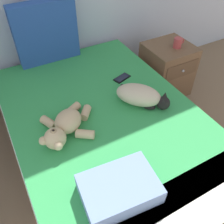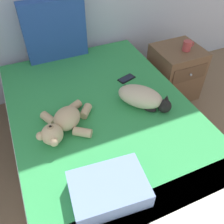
{
  "view_description": "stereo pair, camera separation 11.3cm",
  "coord_description": "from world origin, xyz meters",
  "px_view_note": "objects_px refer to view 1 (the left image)",
  "views": [
    {
      "loc": [
        0.6,
        2.39,
        1.73
      ],
      "look_at": [
        1.21,
        3.5,
        0.52
      ],
      "focal_mm": 39.11,
      "sensor_mm": 36.0,
      "label": 1
    },
    {
      "loc": [
        0.7,
        2.34,
        1.73
      ],
      "look_at": [
        1.21,
        3.5,
        0.52
      ],
      "focal_mm": 39.11,
      "sensor_mm": 36.0,
      "label": 2
    }
  ],
  "objects_px": {
    "cat": "(141,96)",
    "teddy_bear": "(65,126)",
    "patterned_cushion": "(46,33)",
    "throw_pillow": "(119,189)",
    "mug": "(178,43)",
    "bed": "(105,136)",
    "nightstand": "(166,69)",
    "cell_phone": "(122,78)"
  },
  "relations": [
    {
      "from": "teddy_bear",
      "to": "mug",
      "type": "relative_size",
      "value": 3.61
    },
    {
      "from": "teddy_bear",
      "to": "throw_pillow",
      "type": "xyz_separation_m",
      "value": [
        0.09,
        -0.55,
        -0.01
      ]
    },
    {
      "from": "patterned_cushion",
      "to": "nightstand",
      "type": "height_order",
      "value": "patterned_cushion"
    },
    {
      "from": "teddy_bear",
      "to": "mug",
      "type": "height_order",
      "value": "teddy_bear"
    },
    {
      "from": "cell_phone",
      "to": "nightstand",
      "type": "distance_m",
      "value": 0.72
    },
    {
      "from": "patterned_cushion",
      "to": "cell_phone",
      "type": "relative_size",
      "value": 3.39
    },
    {
      "from": "cell_phone",
      "to": "mug",
      "type": "bearing_deg",
      "value": 10.89
    },
    {
      "from": "bed",
      "to": "mug",
      "type": "distance_m",
      "value": 1.18
    },
    {
      "from": "bed",
      "to": "teddy_bear",
      "type": "bearing_deg",
      "value": -171.58
    },
    {
      "from": "bed",
      "to": "mug",
      "type": "bearing_deg",
      "value": 23.29
    },
    {
      "from": "patterned_cushion",
      "to": "teddy_bear",
      "type": "height_order",
      "value": "patterned_cushion"
    },
    {
      "from": "cat",
      "to": "cell_phone",
      "type": "height_order",
      "value": "cat"
    },
    {
      "from": "nightstand",
      "to": "bed",
      "type": "bearing_deg",
      "value": -153.62
    },
    {
      "from": "cat",
      "to": "teddy_bear",
      "type": "distance_m",
      "value": 0.61
    },
    {
      "from": "patterned_cushion",
      "to": "teddy_bear",
      "type": "distance_m",
      "value": 0.99
    },
    {
      "from": "cat",
      "to": "cell_phone",
      "type": "relative_size",
      "value": 2.59
    },
    {
      "from": "teddy_bear",
      "to": "cat",
      "type": "bearing_deg",
      "value": 1.49
    },
    {
      "from": "throw_pillow",
      "to": "mug",
      "type": "bearing_deg",
      "value": 39.75
    },
    {
      "from": "mug",
      "to": "cell_phone",
      "type": "bearing_deg",
      "value": -169.11
    },
    {
      "from": "throw_pillow",
      "to": "mug",
      "type": "distance_m",
      "value": 1.64
    },
    {
      "from": "throw_pillow",
      "to": "teddy_bear",
      "type": "bearing_deg",
      "value": 99.61
    },
    {
      "from": "patterned_cushion",
      "to": "throw_pillow",
      "type": "bearing_deg",
      "value": -94.51
    },
    {
      "from": "cat",
      "to": "nightstand",
      "type": "distance_m",
      "value": 0.92
    },
    {
      "from": "nightstand",
      "to": "teddy_bear",
      "type": "bearing_deg",
      "value": -157.6
    },
    {
      "from": "cell_phone",
      "to": "throw_pillow",
      "type": "distance_m",
      "value": 1.07
    },
    {
      "from": "throw_pillow",
      "to": "bed",
      "type": "bearing_deg",
      "value": 69.77
    },
    {
      "from": "cat",
      "to": "teddy_bear",
      "type": "bearing_deg",
      "value": -178.51
    },
    {
      "from": "cat",
      "to": "nightstand",
      "type": "relative_size",
      "value": 0.77
    },
    {
      "from": "mug",
      "to": "throw_pillow",
      "type": "bearing_deg",
      "value": -140.25
    },
    {
      "from": "cell_phone",
      "to": "mug",
      "type": "height_order",
      "value": "mug"
    },
    {
      "from": "patterned_cushion",
      "to": "throw_pillow",
      "type": "height_order",
      "value": "patterned_cushion"
    },
    {
      "from": "mug",
      "to": "teddy_bear",
      "type": "bearing_deg",
      "value": -159.96
    },
    {
      "from": "nightstand",
      "to": "mug",
      "type": "height_order",
      "value": "mug"
    },
    {
      "from": "patterned_cushion",
      "to": "mug",
      "type": "height_order",
      "value": "patterned_cushion"
    },
    {
      "from": "patterned_cushion",
      "to": "cat",
      "type": "xyz_separation_m",
      "value": [
        0.4,
        -0.93,
        -0.19
      ]
    },
    {
      "from": "cell_phone",
      "to": "teddy_bear",
      "type": "bearing_deg",
      "value": -151.07
    },
    {
      "from": "cat",
      "to": "throw_pillow",
      "type": "height_order",
      "value": "cat"
    },
    {
      "from": "cell_phone",
      "to": "throw_pillow",
      "type": "xyz_separation_m",
      "value": [
        -0.55,
        -0.91,
        0.05
      ]
    },
    {
      "from": "bed",
      "to": "cat",
      "type": "height_order",
      "value": "cat"
    },
    {
      "from": "teddy_bear",
      "to": "throw_pillow",
      "type": "height_order",
      "value": "teddy_bear"
    },
    {
      "from": "teddy_bear",
      "to": "nightstand",
      "type": "relative_size",
      "value": 0.8
    },
    {
      "from": "bed",
      "to": "mug",
      "type": "height_order",
      "value": "mug"
    }
  ]
}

